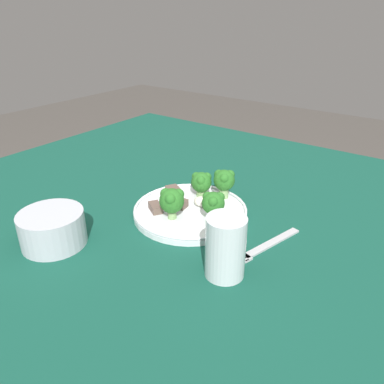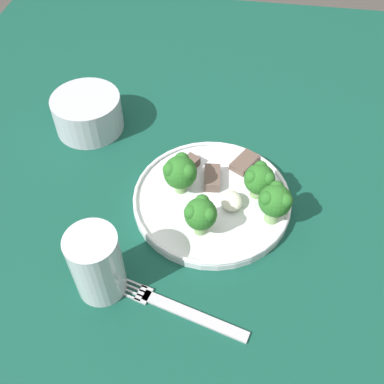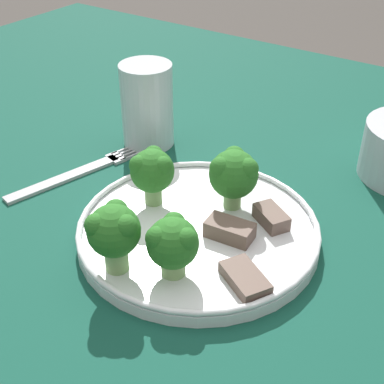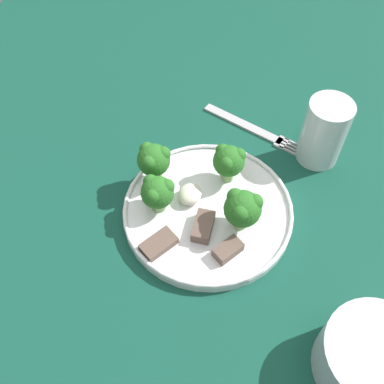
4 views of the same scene
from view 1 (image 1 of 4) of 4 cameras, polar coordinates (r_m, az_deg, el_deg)
The scene contains 13 objects.
table at distance 0.83m, azimuth 2.50°, elevation -8.63°, with size 1.39×1.16×0.73m.
dinner_plate at distance 0.80m, azimuth -0.26°, elevation -2.90°, with size 0.24×0.24×0.02m.
fork at distance 0.70m, azimuth 10.64°, elevation -8.38°, with size 0.07×0.20×0.00m.
cream_bowl at distance 0.74m, azimuth -20.47°, elevation -5.35°, with size 0.12×0.12×0.06m.
drinking_glass at distance 0.61m, azimuth 5.09°, elevation -8.81°, with size 0.07×0.07×0.11m.
broccoli_floret_near_rim_left at distance 0.74m, azimuth 3.26°, elevation -1.68°, with size 0.05×0.05×0.06m.
broccoli_floret_center_left at distance 0.75m, azimuth -3.11°, elevation -1.26°, with size 0.05×0.05×0.06m.
broccoli_floret_back_left at distance 0.84m, azimuth 1.43°, elevation 1.52°, with size 0.05×0.05×0.06m.
broccoli_floret_front_left at distance 0.83m, azimuth 4.92°, elevation 1.79°, with size 0.05×0.05×0.07m.
meat_slice_front_slice at distance 0.81m, azimuth -2.37°, elevation -1.62°, with size 0.05×0.03×0.02m.
meat_slice_middle_slice at distance 0.87m, azimuth -2.73°, elevation 0.20°, with size 0.06×0.05×0.01m.
meat_slice_rear_slice at distance 0.79m, azimuth -5.56°, elevation -2.36°, with size 0.04×0.04×0.02m.
sauce_dollop at distance 0.81m, azimuth 1.57°, elevation -1.43°, with size 0.04×0.03×0.02m.
Camera 1 is at (-0.37, 0.57, 1.12)m, focal length 35.00 mm.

